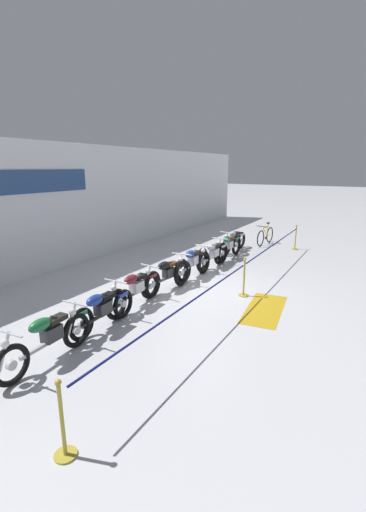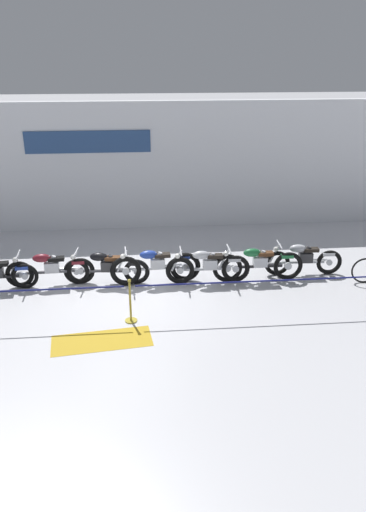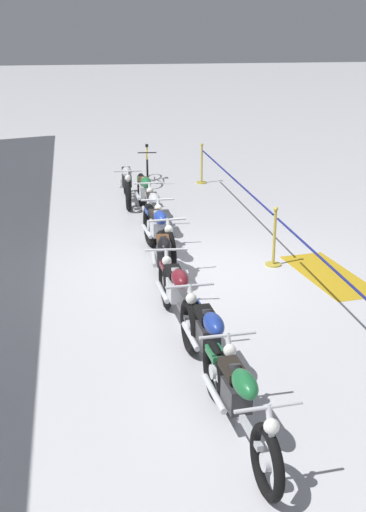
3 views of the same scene
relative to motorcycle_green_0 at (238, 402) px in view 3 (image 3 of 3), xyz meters
The scene contains 14 objects.
ground_plane 4.81m from the motorcycle_green_0, ahead, with size 120.00×120.00×0.00m, color silver.
motorcycle_green_0 is the anchor object (origin of this frame).
motorcycle_blue_1 1.32m from the motorcycle_green_0, ahead, with size 2.17×0.62×0.92m.
motorcycle_maroon_2 2.70m from the motorcycle_green_0, ahead, with size 2.28×0.62×0.94m.
motorcycle_black_3 4.15m from the motorcycle_green_0, ahead, with size 2.25×0.62×0.92m.
motorcycle_blue_4 5.43m from the motorcycle_green_0, ahead, with size 2.38×0.62×0.98m.
motorcycle_silver_5 6.79m from the motorcycle_green_0, ahead, with size 2.22×0.62×0.95m.
motorcycle_green_6 8.12m from the motorcycle_green_0, ahead, with size 2.41×0.62×0.97m.
motorcycle_silver_7 9.44m from the motorcycle_green_0, ahead, with size 2.13×0.62×0.93m.
bicycle 11.41m from the motorcycle_green_0, ahead, with size 1.72×0.48×0.96m.
stanchion_far_left 3.86m from the motorcycle_green_0, 29.40° to the right, with size 12.42×0.28×1.05m.
stanchion_mid_left 5.15m from the motorcycle_green_0, 21.56° to the right, with size 0.28×0.28×1.05m.
stanchion_mid_right 11.20m from the motorcycle_green_0, ahead, with size 0.28×0.28×1.05m.
floor_banner 4.97m from the motorcycle_green_0, 32.62° to the right, with size 2.11×0.84×0.01m, color #B78E19.
Camera 3 is at (-10.03, 1.99, 3.97)m, focal length 45.00 mm.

